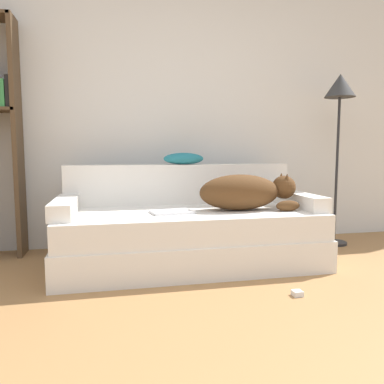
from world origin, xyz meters
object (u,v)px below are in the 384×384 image
at_px(couch, 189,238).
at_px(laptop, 172,212).
at_px(power_adapter, 297,293).
at_px(dog, 246,192).
at_px(throw_pillow, 184,159).
at_px(floor_lamp, 340,101).

distance_m(couch, laptop, 0.29).
bearing_deg(couch, power_adapter, -57.14).
distance_m(laptop, power_adapter, 1.03).
bearing_deg(dog, throw_pillow, 130.87).
distance_m(throw_pillow, floor_lamp, 1.53).
height_order(dog, power_adapter, dog).
bearing_deg(throw_pillow, floor_lamp, -2.11).
bearing_deg(power_adapter, floor_lamp, 49.06).
distance_m(laptop, throw_pillow, 0.65).
bearing_deg(couch, laptop, -145.30).
height_order(laptop, floor_lamp, floor_lamp).
bearing_deg(power_adapter, throw_pillow, 112.17).
bearing_deg(throw_pillow, power_adapter, -67.83).
xyz_separation_m(dog, power_adapter, (0.08, -0.70, -0.55)).
bearing_deg(floor_lamp, throw_pillow, 177.89).
bearing_deg(power_adapter, couch, 122.86).
relative_size(laptop, power_adapter, 5.56).
relative_size(couch, laptop, 6.12).
bearing_deg(couch, throw_pillow, 85.55).
bearing_deg(throw_pillow, laptop, -110.68).
bearing_deg(dog, power_adapter, -83.80).
xyz_separation_m(laptop, throw_pillow, (0.19, 0.49, 0.38)).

